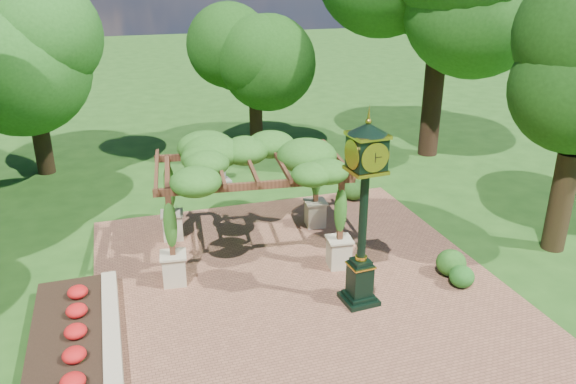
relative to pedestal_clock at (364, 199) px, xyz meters
name	(u,v)px	position (x,y,z in m)	size (l,w,h in m)	color
ground	(321,319)	(-1.11, -0.36, -2.71)	(120.00, 120.00, 0.00)	#1E4714
brick_plaza	(307,296)	(-1.11, 0.64, -2.69)	(10.00, 12.00, 0.04)	brown
border_wall	(112,336)	(-5.71, 0.14, -2.51)	(0.35, 5.00, 0.40)	#C6B793
flower_bed	(67,345)	(-6.61, 0.14, -2.53)	(1.50, 5.00, 0.36)	red
pedestal_clock	(364,199)	(0.00, 0.00, 0.00)	(0.95, 0.95, 4.53)	black
pergola	(250,166)	(-1.82, 3.27, -0.10)	(5.34, 3.68, 3.17)	#C1B58F
sundial	(221,170)	(-1.53, 9.02, -2.22)	(0.69, 0.69, 1.12)	gray
shrub_front	(462,276)	(2.74, -0.16, -2.39)	(0.62, 0.62, 0.56)	#1C5317
shrub_mid	(451,263)	(2.80, 0.42, -2.32)	(0.77, 0.77, 0.70)	#215116
shrub_back	(354,190)	(2.47, 5.90, -2.30)	(0.81, 0.81, 0.73)	#275518
tree_west_far	(25,40)	(-7.87, 12.19, 2.38)	(4.57, 4.57, 7.40)	black
tree_north	(255,60)	(0.64, 12.11, 1.26)	(3.65, 3.65, 5.78)	black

